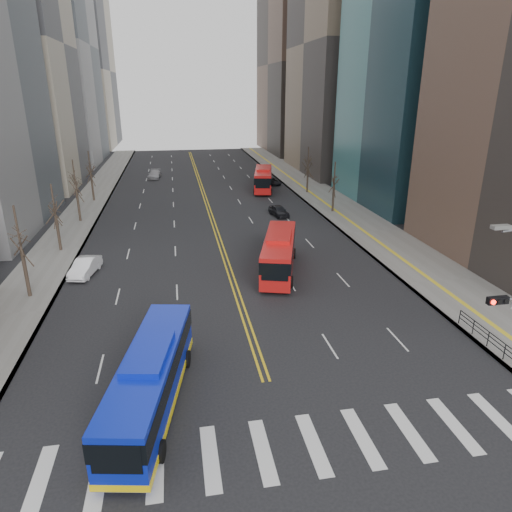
# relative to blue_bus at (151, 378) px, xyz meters

# --- Properties ---
(ground) EXTENTS (220.00, 220.00, 0.00)m
(ground) POSITION_rel_blue_bus_xyz_m (6.13, -4.00, -1.74)
(ground) COLOR black
(sidewalk_right) EXTENTS (7.00, 130.00, 0.15)m
(sidewalk_right) POSITION_rel_blue_bus_xyz_m (23.63, 41.00, -1.66)
(sidewalk_right) COLOR slate
(sidewalk_right) RESTS_ON ground
(sidewalk_left) EXTENTS (5.00, 130.00, 0.15)m
(sidewalk_left) POSITION_rel_blue_bus_xyz_m (-10.37, 41.00, -1.66)
(sidewalk_left) COLOR slate
(sidewalk_left) RESTS_ON ground
(crosswalk) EXTENTS (26.70, 4.00, 0.01)m
(crosswalk) POSITION_rel_blue_bus_xyz_m (6.13, -4.00, -1.73)
(crosswalk) COLOR silver
(crosswalk) RESTS_ON ground
(centerline) EXTENTS (0.55, 100.00, 0.01)m
(centerline) POSITION_rel_blue_bus_xyz_m (6.13, 51.00, -1.73)
(centerline) COLOR gold
(centerline) RESTS_ON ground
(office_towers) EXTENTS (83.00, 134.00, 58.00)m
(office_towers) POSITION_rel_blue_bus_xyz_m (6.25, 64.51, 22.19)
(office_towers) COLOR gray
(office_towers) RESTS_ON ground
(pedestrian_railing) EXTENTS (0.06, 6.06, 1.02)m
(pedestrian_railing) POSITION_rel_blue_bus_xyz_m (20.43, 2.00, -0.91)
(pedestrian_railing) COLOR black
(pedestrian_railing) RESTS_ON sidewalk_right
(street_trees) EXTENTS (35.20, 47.20, 7.60)m
(street_trees) POSITION_rel_blue_bus_xyz_m (-1.05, 30.55, 3.14)
(street_trees) COLOR #33251F
(street_trees) RESTS_ON ground
(blue_bus) EXTENTS (4.55, 11.58, 3.31)m
(blue_bus) POSITION_rel_blue_bus_xyz_m (0.00, 0.00, 0.00)
(blue_bus) COLOR #0C20B8
(blue_bus) RESTS_ON ground
(red_bus_near) EXTENTS (5.49, 11.10, 3.44)m
(red_bus_near) POSITION_rel_blue_bus_xyz_m (10.47, 16.89, 0.18)
(red_bus_near) COLOR red
(red_bus_near) RESTS_ON ground
(red_bus_far) EXTENTS (4.88, 11.46, 3.54)m
(red_bus_far) POSITION_rel_blue_bus_xyz_m (15.83, 51.55, 0.23)
(red_bus_far) COLOR red
(red_bus_far) RESTS_ON ground
(car_white) EXTENTS (2.46, 4.68, 1.47)m
(car_white) POSITION_rel_blue_bus_xyz_m (-6.37, 19.09, -1.00)
(car_white) COLOR white
(car_white) RESTS_ON ground
(car_dark_mid) EXTENTS (2.30, 4.23, 1.36)m
(car_dark_mid) POSITION_rel_blue_bus_xyz_m (14.68, 35.33, -1.06)
(car_dark_mid) COLOR black
(car_dark_mid) RESTS_ON ground
(car_silver) EXTENTS (2.51, 5.14, 1.44)m
(car_silver) POSITION_rel_blue_bus_xyz_m (-1.74, 64.81, -1.02)
(car_silver) COLOR gray
(car_silver) RESTS_ON ground
(car_dark_far) EXTENTS (2.62, 4.15, 1.07)m
(car_dark_far) POSITION_rel_blue_bus_xyz_m (18.31, 55.53, -1.20)
(car_dark_far) COLOR black
(car_dark_far) RESTS_ON ground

